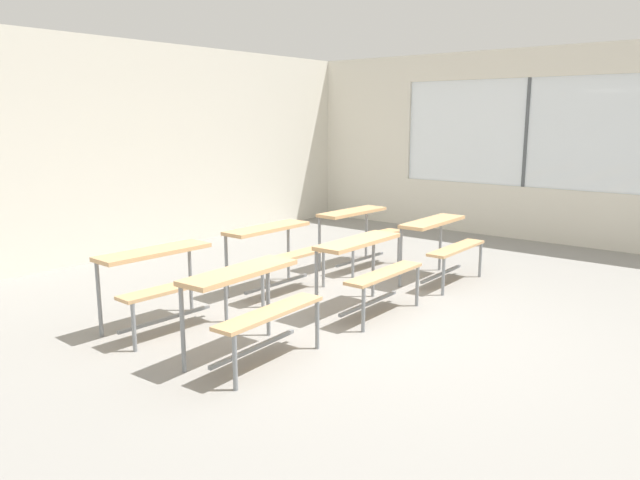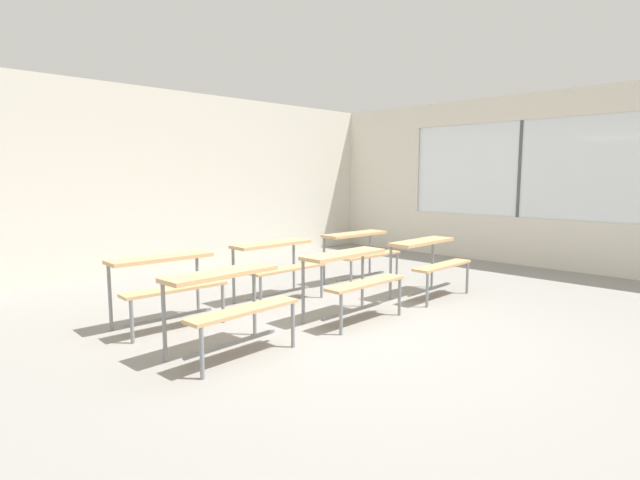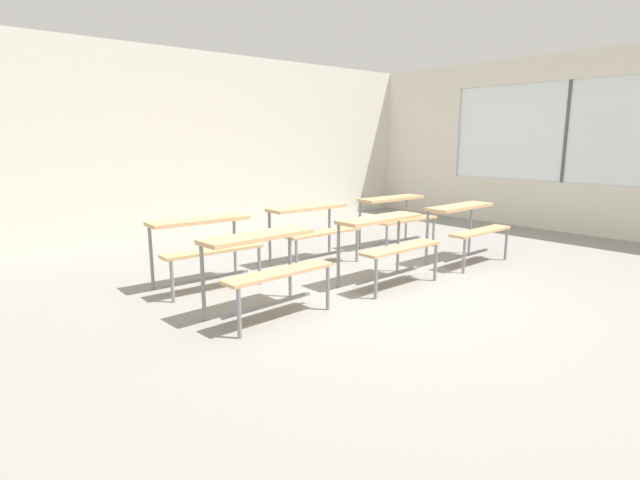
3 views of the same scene
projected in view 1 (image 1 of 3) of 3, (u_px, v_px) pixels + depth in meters
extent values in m
cube|color=gray|center=(375.00, 328.00, 5.77)|extent=(10.00, 9.00, 0.05)
cube|color=silver|center=(101.00, 151.00, 8.23)|extent=(10.00, 0.12, 3.00)
cube|color=silver|center=(553.00, 216.00, 9.51)|extent=(0.12, 9.00, 0.85)
cube|color=silver|center=(565.00, 60.00, 9.04)|extent=(0.12, 9.00, 0.45)
cube|color=silver|center=(367.00, 130.00, 11.43)|extent=(0.12, 1.90, 1.70)
cube|color=white|center=(527.00, 133.00, 9.56)|extent=(0.02, 4.20, 1.70)
cube|color=#4C5156|center=(527.00, 133.00, 9.56)|extent=(0.06, 0.05, 1.70)
cube|color=tan|center=(240.00, 272.00, 4.89)|extent=(1.11, 0.37, 0.04)
cube|color=tan|center=(270.00, 312.00, 4.77)|extent=(1.11, 0.27, 0.03)
cylinder|color=gray|center=(183.00, 328.00, 4.65)|extent=(0.04, 0.04, 0.72)
cylinder|color=gray|center=(268.00, 297.00, 5.44)|extent=(0.04, 0.04, 0.72)
cylinder|color=gray|center=(235.00, 362.00, 4.36)|extent=(0.04, 0.04, 0.44)
cylinder|color=gray|center=(317.00, 324.00, 5.15)|extent=(0.04, 0.04, 0.44)
cube|color=gray|center=(254.00, 348.00, 4.94)|extent=(1.00, 0.08, 0.03)
cube|color=tan|center=(358.00, 242.00, 6.09)|extent=(1.10, 0.33, 0.04)
cube|color=tan|center=(385.00, 273.00, 5.95)|extent=(1.10, 0.23, 0.03)
cylinder|color=gray|center=(316.00, 284.00, 5.86)|extent=(0.04, 0.04, 0.72)
cylinder|color=gray|center=(373.00, 265.00, 6.63)|extent=(0.04, 0.04, 0.72)
cylinder|color=gray|center=(363.00, 309.00, 5.55)|extent=(0.04, 0.04, 0.44)
cylinder|color=gray|center=(417.00, 286.00, 6.32)|extent=(0.04, 0.04, 0.44)
cube|color=gray|center=(369.00, 303.00, 6.13)|extent=(1.00, 0.04, 0.03)
cube|color=tan|center=(433.00, 222.00, 7.24)|extent=(1.10, 0.34, 0.04)
cube|color=tan|center=(457.00, 248.00, 7.10)|extent=(1.10, 0.24, 0.03)
cylinder|color=gray|center=(401.00, 257.00, 7.01)|extent=(0.04, 0.04, 0.72)
cylinder|color=gray|center=(440.00, 243.00, 7.78)|extent=(0.04, 0.04, 0.72)
cylinder|color=gray|center=(443.00, 276.00, 6.70)|extent=(0.04, 0.04, 0.44)
cylinder|color=gray|center=(480.00, 260.00, 7.48)|extent=(0.04, 0.04, 0.44)
cube|color=gray|center=(441.00, 274.00, 7.28)|extent=(1.00, 0.05, 0.03)
cube|color=tan|center=(154.00, 252.00, 5.62)|extent=(1.11, 0.37, 0.04)
cube|color=tan|center=(176.00, 287.00, 5.47)|extent=(1.11, 0.27, 0.03)
cylinder|color=gray|center=(99.00, 298.00, 5.42)|extent=(0.04, 0.04, 0.72)
cylinder|color=gray|center=(190.00, 276.00, 6.15)|extent=(0.04, 0.04, 0.72)
cylinder|color=gray|center=(134.00, 327.00, 5.09)|extent=(0.04, 0.04, 0.44)
cylinder|color=gray|center=(226.00, 300.00, 5.83)|extent=(0.04, 0.04, 0.44)
cube|color=gray|center=(166.00, 319.00, 5.66)|extent=(1.00, 0.08, 0.03)
cube|color=tan|center=(267.00, 228.00, 6.81)|extent=(1.10, 0.33, 0.04)
cube|color=tan|center=(289.00, 257.00, 6.67)|extent=(1.10, 0.23, 0.03)
cylinder|color=gray|center=(226.00, 266.00, 6.59)|extent=(0.04, 0.04, 0.72)
cylinder|color=gray|center=(288.00, 250.00, 7.35)|extent=(0.04, 0.04, 0.72)
cylinder|color=gray|center=(263.00, 287.00, 6.28)|extent=(0.04, 0.04, 0.44)
cylinder|color=gray|center=(323.00, 269.00, 7.03)|extent=(0.04, 0.04, 0.44)
cube|color=gray|center=(277.00, 284.00, 6.85)|extent=(1.00, 0.04, 0.03)
cube|color=tan|center=(352.00, 212.00, 7.98)|extent=(1.11, 0.37, 0.04)
cube|color=tan|center=(372.00, 236.00, 7.83)|extent=(1.11, 0.27, 0.03)
cylinder|color=gray|center=(319.00, 243.00, 7.77)|extent=(0.04, 0.04, 0.72)
cylinder|color=gray|center=(366.00, 232.00, 8.51)|extent=(0.04, 0.04, 0.72)
cylinder|color=gray|center=(353.00, 260.00, 7.45)|extent=(0.04, 0.04, 0.44)
cylinder|color=gray|center=(399.00, 247.00, 8.18)|extent=(0.04, 0.04, 0.44)
cube|color=gray|center=(360.00, 259.00, 8.01)|extent=(1.00, 0.08, 0.03)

